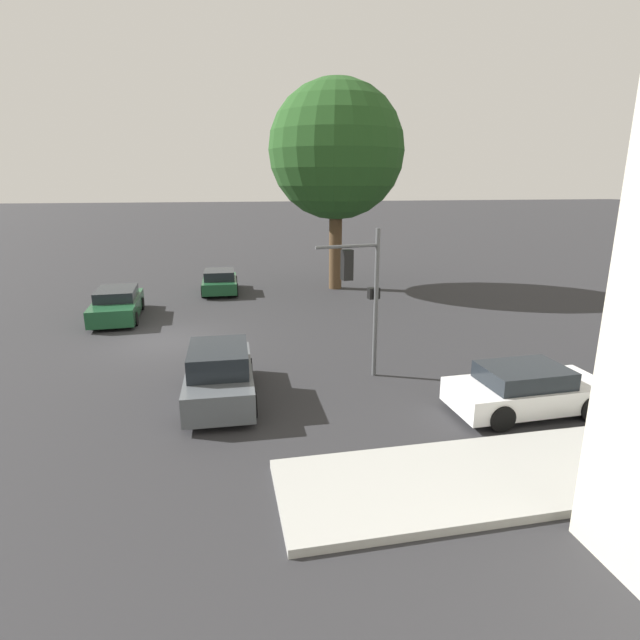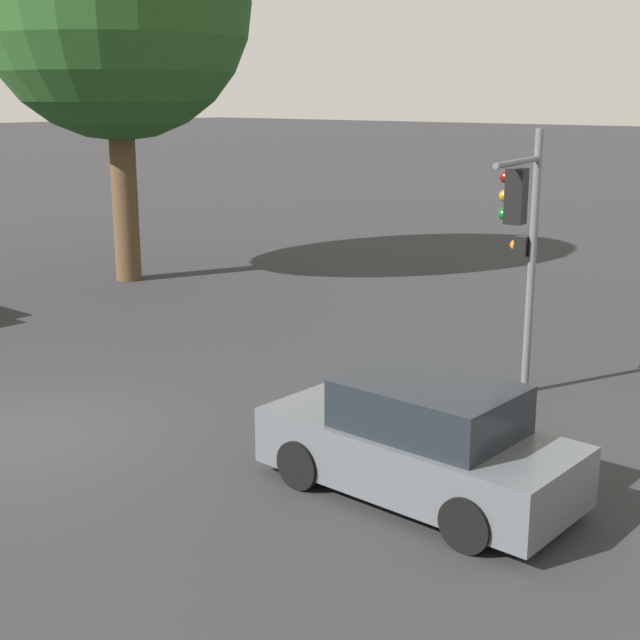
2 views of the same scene
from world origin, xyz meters
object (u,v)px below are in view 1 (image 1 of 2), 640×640
(crossing_car_0, at_px, (220,375))
(street_tree, at_px, (336,151))
(crossing_car_1, at_px, (117,304))
(crossing_car_2, at_px, (220,282))
(traffic_signal, at_px, (361,282))
(parked_car_0, at_px, (526,390))

(crossing_car_0, bearing_deg, street_tree, -23.53)
(crossing_car_0, height_order, crossing_car_1, crossing_car_0)
(street_tree, bearing_deg, crossing_car_2, -91.16)
(traffic_signal, relative_size, crossing_car_1, 0.98)
(crossing_car_2, xyz_separation_m, parked_car_0, (17.10, 7.91, -0.00))
(traffic_signal, distance_m, crossing_car_1, 12.92)
(street_tree, height_order, traffic_signal, street_tree)
(traffic_signal, bearing_deg, crossing_car_1, 36.61)
(crossing_car_1, height_order, crossing_car_2, crossing_car_1)
(traffic_signal, relative_size, crossing_car_2, 1.21)
(traffic_signal, xyz_separation_m, crossing_car_0, (0.89, -4.36, -2.31))
(street_tree, distance_m, parked_car_0, 18.41)
(crossing_car_1, bearing_deg, crossing_car_0, 21.85)
(crossing_car_0, distance_m, crossing_car_2, 14.68)
(crossing_car_1, bearing_deg, traffic_signal, 41.85)
(street_tree, distance_m, crossing_car_1, 14.03)
(traffic_signal, bearing_deg, crossing_car_2, 9.42)
(parked_car_0, bearing_deg, crossing_car_0, 161.70)
(traffic_signal, bearing_deg, crossing_car_0, 93.99)
(street_tree, xyz_separation_m, crossing_car_2, (-0.13, -6.63, -7.03))
(crossing_car_1, relative_size, crossing_car_2, 1.24)
(street_tree, height_order, parked_car_0, street_tree)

